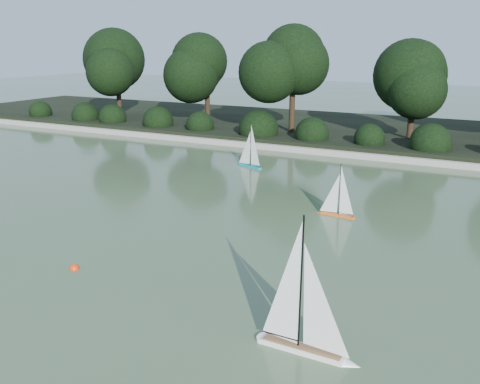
# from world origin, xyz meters

# --- Properties ---
(ground) EXTENTS (80.00, 80.00, 0.00)m
(ground) POSITION_xyz_m (0.00, 0.00, 0.00)
(ground) COLOR #31472A
(ground) RESTS_ON ground
(pond_coping) EXTENTS (40.00, 0.35, 0.18)m
(pond_coping) POSITION_xyz_m (0.00, 9.00, 0.09)
(pond_coping) COLOR gray
(pond_coping) RESTS_ON ground
(far_bank) EXTENTS (40.00, 8.00, 0.30)m
(far_bank) POSITION_xyz_m (0.00, 13.00, 0.15)
(far_bank) COLOR black
(far_bank) RESTS_ON ground
(tree_line) EXTENTS (26.31, 3.93, 4.39)m
(tree_line) POSITION_xyz_m (1.23, 11.44, 2.64)
(tree_line) COLOR black
(tree_line) RESTS_ON ground
(shrub_hedge) EXTENTS (29.10, 1.10, 1.10)m
(shrub_hedge) POSITION_xyz_m (0.00, 9.90, 0.45)
(shrub_hedge) COLOR black
(shrub_hedge) RESTS_ON ground
(sailboat_white_b) EXTENTS (1.25, 0.23, 1.72)m
(sailboat_white_b) POSITION_xyz_m (2.31, -1.63, 0.27)
(sailboat_white_b) COLOR white
(sailboat_white_b) RESTS_ON ground
(sailboat_orange) EXTENTS (0.85, 0.19, 1.16)m
(sailboat_orange) POSITION_xyz_m (1.02, 3.31, 0.18)
(sailboat_orange) COLOR orange
(sailboat_orange) RESTS_ON ground
(sailboat_teal) EXTENTS (0.96, 0.44, 1.33)m
(sailboat_teal) POSITION_xyz_m (-2.51, 6.45, 0.21)
(sailboat_teal) COLOR #0D889C
(sailboat_teal) RESTS_ON ground
(race_buoy) EXTENTS (0.16, 0.16, 0.16)m
(race_buoy) POSITION_xyz_m (-1.75, -1.11, 0.00)
(race_buoy) COLOR red
(race_buoy) RESTS_ON ground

